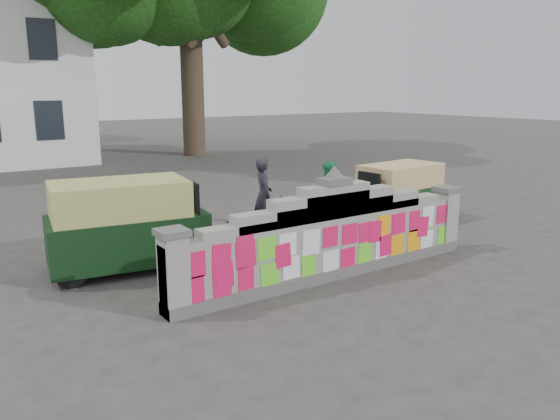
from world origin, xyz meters
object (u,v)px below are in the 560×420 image
Objects in this scene: cyclist_bike at (264,220)px; rickshaw_right at (398,192)px; rickshaw_left at (126,224)px; pedestrian at (330,197)px; cyclist_rider at (264,206)px.

cyclist_bike is 3.82m from rickshaw_right.
cyclist_bike is 3.14m from rickshaw_left.
pedestrian reaches higher than rickshaw_right.
cyclist_rider is 3.81m from rickshaw_right.
rickshaw_left reaches higher than cyclist_rider.
pedestrian is at bearing -9.03° from rickshaw_right.
rickshaw_left is at bearing -87.63° from pedestrian.
rickshaw_left reaches higher than rickshaw_right.
cyclist_bike is 1.12× the size of cyclist_rider.
cyclist_rider is (0.00, 0.00, 0.33)m from cyclist_bike.
rickshaw_right is (3.79, -0.36, -0.04)m from cyclist_rider.
cyclist_bike is at bearing -9.95° from rickshaw_right.
pedestrian is at bearing -79.56° from cyclist_rider.
pedestrian is 2.10m from rickshaw_right.
cyclist_bike is 0.58× the size of rickshaw_left.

